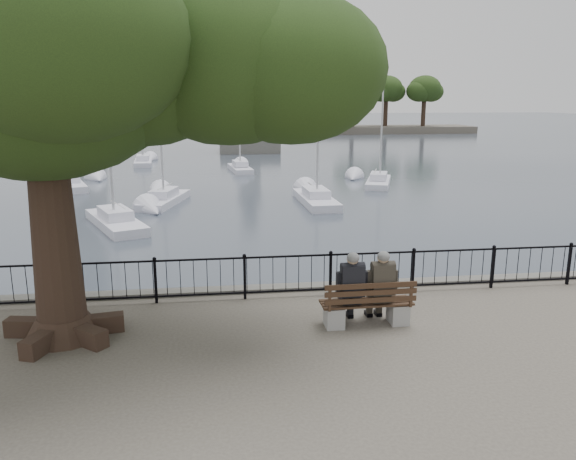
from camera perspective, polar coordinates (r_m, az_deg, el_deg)
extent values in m
cube|color=#52504A|center=(13.81, -0.27, -8.04)|extent=(200.00, 0.40, 1.20)
plane|color=#2B343F|center=(112.91, -6.70, 10.36)|extent=(260.00, 260.00, 0.00)
cube|color=black|center=(12.86, 0.00, -2.69)|extent=(22.00, 0.04, 0.04)
cube|color=black|center=(13.12, 0.00, -6.18)|extent=(22.00, 0.04, 0.04)
cube|color=gray|center=(11.51, 4.69, -8.73)|extent=(0.37, 0.47, 0.43)
cube|color=gray|center=(11.87, 11.11, -8.24)|extent=(0.37, 0.47, 0.43)
cube|color=black|center=(11.58, 7.99, -7.33)|extent=(1.88, 0.55, 0.04)
cube|color=black|center=(11.22, 8.44, -6.34)|extent=(1.87, 0.07, 0.42)
cube|color=black|center=(11.46, 6.38, -6.84)|extent=(0.38, 0.32, 0.25)
cube|color=black|center=(11.23, 6.58, -5.15)|extent=(0.46, 0.26, 0.62)
sphere|color=tan|center=(11.14, 6.59, -2.96)|extent=(0.24, 0.24, 0.24)
ellipsoid|color=slate|center=(11.10, 6.63, -2.81)|extent=(0.25, 0.25, 0.21)
cube|color=black|center=(11.86, 5.97, -7.98)|extent=(0.34, 0.46, 0.47)
cube|color=#2A2721|center=(11.63, 9.37, -6.64)|extent=(0.38, 0.32, 0.25)
cube|color=#2A2721|center=(11.40, 9.62, -4.97)|extent=(0.46, 0.26, 0.62)
sphere|color=tan|center=(11.31, 9.64, -2.80)|extent=(0.24, 0.24, 0.24)
ellipsoid|color=slate|center=(11.28, 9.69, -2.66)|extent=(0.25, 0.25, 0.21)
cube|color=#2A2721|center=(12.02, 8.87, -7.77)|extent=(0.34, 0.46, 0.47)
cone|color=black|center=(11.84, -21.84, -9.02)|extent=(1.47, 1.47, 0.43)
cone|color=black|center=(11.20, -22.88, 2.36)|extent=(0.95, 0.95, 5.20)
ellipsoid|color=#1E3214|center=(11.05, -24.04, 14.79)|extent=(5.02, 5.02, 3.92)
ellipsoid|color=#1E3214|center=(11.08, -15.14, 17.25)|extent=(4.50, 4.50, 3.51)
ellipsoid|color=#1E3214|center=(10.73, -6.14, 16.83)|extent=(3.98, 3.98, 3.11)
ellipsoid|color=#1E3214|center=(10.47, 0.35, 16.04)|extent=(3.46, 3.46, 2.70)
ellipsoid|color=#1E3214|center=(12.79, -25.74, 16.61)|extent=(3.98, 3.98, 3.11)
ellipsoid|color=#1E3214|center=(9.45, -22.08, 17.53)|extent=(3.98, 3.98, 3.11)
ellipsoid|color=#1E3214|center=(11.91, -11.19, 18.81)|extent=(3.81, 3.81, 2.97)
cube|color=#52504A|center=(73.78, -20.48, 8.61)|extent=(9.75, 9.75, 1.40)
cone|color=gray|center=(73.97, -21.27, 17.97)|extent=(6.24, 6.24, 23.40)
cube|color=#52504A|center=(60.07, -4.00, 8.53)|extent=(6.10, 6.10, 1.40)
cube|color=gray|center=(59.92, -4.04, 10.94)|extent=(2.24, 2.64, 4.07)
cube|color=#52504A|center=(59.87, -4.08, 13.03)|extent=(2.64, 3.04, 0.30)
cube|color=gray|center=(60.18, -4.11, 13.85)|extent=(1.32, 2.24, 1.42)
cube|color=gray|center=(59.18, -4.06, 14.55)|extent=(1.52, 1.02, 1.63)
sphere|color=gray|center=(58.81, -4.05, 15.65)|extent=(1.73, 1.73, 1.73)
cube|color=silver|center=(25.78, -17.08, 0.54)|extent=(3.50, 5.53, 0.60)
cube|color=silver|center=(25.68, -17.15, 1.63)|extent=(1.87, 2.44, 0.45)
cylinder|color=silver|center=(24.92, -18.01, 12.16)|extent=(0.12, 0.12, 9.83)
cube|color=silver|center=(30.76, -12.44, 2.80)|extent=(2.57, 5.25, 0.56)
cube|color=silver|center=(30.68, -12.48, 3.72)|extent=(1.49, 2.25, 0.42)
cylinder|color=silver|center=(30.00, -13.00, 12.76)|extent=(0.11, 0.11, 10.05)
cube|color=silver|center=(30.12, 2.85, 2.88)|extent=(1.74, 5.61, 0.62)
cube|color=silver|center=(30.04, 2.86, 3.82)|extent=(1.21, 2.30, 0.46)
cylinder|color=silver|center=(29.33, 3.09, 14.04)|extent=(0.12, 0.12, 11.05)
cube|color=silver|center=(37.03, 9.17, 4.68)|extent=(2.97, 5.16, 0.55)
cube|color=silver|center=(36.96, 9.20, 5.44)|extent=(1.63, 2.25, 0.42)
cylinder|color=silver|center=(36.38, 9.54, 11.32)|extent=(0.11, 0.11, 8.00)
cube|color=silver|center=(38.01, -21.34, 4.16)|extent=(3.36, 5.83, 0.63)
cube|color=silver|center=(37.94, -21.41, 4.90)|extent=(1.85, 2.54, 0.47)
cylinder|color=silver|center=(37.33, -22.28, 13.60)|extent=(0.13, 0.13, 11.92)
cube|color=silver|center=(43.84, -4.88, 6.11)|extent=(1.86, 4.92, 0.53)
cube|color=silver|center=(43.79, -4.90, 6.76)|extent=(1.19, 2.05, 0.40)
cylinder|color=silver|center=(43.24, -5.00, 12.87)|extent=(0.11, 0.11, 9.72)
cube|color=silver|center=(49.66, -14.49, 6.58)|extent=(1.85, 5.14, 0.56)
cube|color=silver|center=(49.61, -14.53, 7.15)|extent=(1.21, 2.14, 0.42)
cylinder|color=silver|center=(49.09, -14.95, 13.53)|extent=(0.11, 0.11, 11.45)
cube|color=#4C4740|center=(93.76, 9.22, 10.02)|extent=(30.00, 8.00, 1.20)
cylinder|color=black|center=(90.42, 6.54, 11.58)|extent=(0.70, 0.70, 4.00)
ellipsoid|color=#1E3214|center=(90.40, 6.61, 14.11)|extent=(5.20, 5.20, 4.16)
cylinder|color=black|center=(93.94, 9.87, 11.53)|extent=(0.70, 0.70, 4.00)
ellipsoid|color=#1E3214|center=(93.92, 9.97, 13.97)|extent=(5.20, 5.20, 4.16)
cylinder|color=black|center=(94.94, 13.58, 11.37)|extent=(0.70, 0.70, 4.00)
ellipsoid|color=#1E3214|center=(94.92, 13.72, 13.79)|extent=(5.20, 5.20, 4.16)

